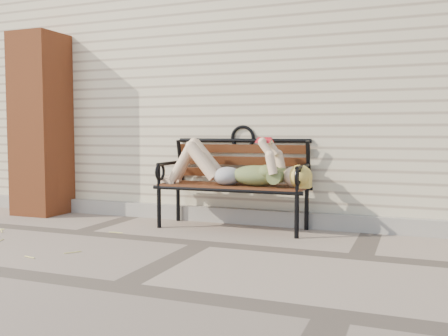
% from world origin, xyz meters
% --- Properties ---
extents(ground, '(80.00, 80.00, 0.00)m').
position_xyz_m(ground, '(0.00, 0.00, 0.00)').
color(ground, gray).
rests_on(ground, ground).
extents(house_wall, '(8.00, 4.00, 3.00)m').
position_xyz_m(house_wall, '(0.00, 3.00, 1.50)').
color(house_wall, beige).
rests_on(house_wall, ground).
extents(foundation_strip, '(8.00, 0.10, 0.15)m').
position_xyz_m(foundation_strip, '(0.00, 0.97, 0.07)').
color(foundation_strip, gray).
rests_on(foundation_strip, ground).
extents(brick_pillar, '(0.50, 0.50, 2.00)m').
position_xyz_m(brick_pillar, '(-2.30, 0.75, 1.00)').
color(brick_pillar, '#974622').
rests_on(brick_pillar, ground).
extents(garden_bench, '(1.52, 0.61, 0.98)m').
position_xyz_m(garden_bench, '(-0.00, 0.78, 0.55)').
color(garden_bench, black).
rests_on(garden_bench, ground).
extents(reading_woman, '(1.44, 0.33, 0.45)m').
position_xyz_m(reading_woman, '(0.01, 0.66, 0.59)').
color(reading_woman, '#093C42').
rests_on(reading_woman, ground).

